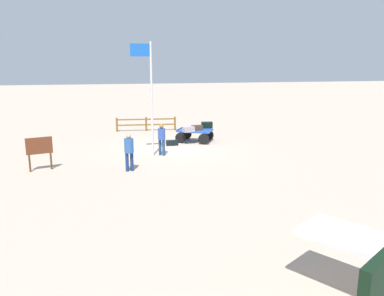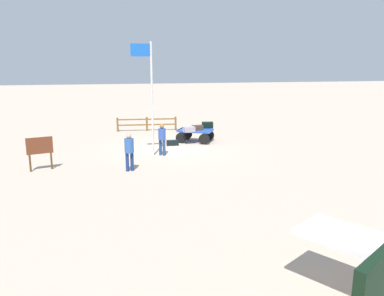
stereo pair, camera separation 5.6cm
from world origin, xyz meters
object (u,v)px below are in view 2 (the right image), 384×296
luggage_cart (195,133)px  suitcase_grey (189,129)px  worker_trailing (129,149)px  suitcase_navy (207,125)px  worker_lead (162,137)px  signboard (40,148)px  suitcase_tan (198,128)px  suitcase_maroon (173,143)px  flagpole (150,89)px

luggage_cart → suitcase_grey: suitcase_grey is taller
suitcase_grey → worker_trailing: 5.79m
suitcase_grey → suitcase_navy: suitcase_navy is taller
suitcase_grey → worker_lead: bearing=51.1°
worker_lead → signboard: 5.55m
luggage_cart → suitcase_tan: bearing=112.1°
suitcase_maroon → worker_lead: size_ratio=0.41×
signboard → worker_lead: bearing=-163.0°
worker_lead → signboard: worker_lead is taller
flagpole → worker_lead: bearing=177.7°
suitcase_navy → worker_trailing: bearing=50.3°
luggage_cart → suitcase_navy: 0.97m
suitcase_navy → suitcase_maroon: size_ratio=1.07×
suitcase_tan → suitcase_navy: size_ratio=0.91×
suitcase_maroon → suitcase_grey: bearing=-176.7°
luggage_cart → suitcase_maroon: 1.62m
suitcase_navy → flagpole: size_ratio=0.13×
suitcase_tan → suitcase_maroon: suitcase_tan is taller
worker_lead → worker_trailing: bearing=55.8°
worker_lead → luggage_cart: bearing=-128.0°
suitcase_grey → signboard: size_ratio=0.47×
suitcase_navy → flagpole: (3.60, 3.21, 2.31)m
luggage_cart → suitcase_navy: suitcase_navy is taller
suitcase_maroon → worker_trailing: bearing=61.4°
worker_lead → flagpole: (0.54, -0.02, 2.29)m
worker_trailing → signboard: size_ratio=1.13×
signboard → suitcase_tan: bearing=-150.9°
flagpole → signboard: (4.76, 1.64, -2.24)m
suitcase_maroon → worker_trailing: worker_trailing is taller
suitcase_tan → suitcase_navy: (-0.72, -0.61, 0.03)m
worker_trailing → suitcase_grey: bearing=-126.5°
suitcase_navy → worker_lead: worker_lead is taller
suitcase_grey → worker_trailing: worker_trailing is taller
flagpole → signboard: flagpole is taller
suitcase_maroon → worker_trailing: (2.51, 4.60, 0.80)m
suitcase_navy → signboard: (8.36, 4.85, 0.07)m
luggage_cart → suitcase_maroon: (1.40, 0.73, -0.35)m
suitcase_tan → worker_trailing: bearing=51.8°
luggage_cart → worker_trailing: bearing=53.7°
suitcase_tan → worker_trailing: (4.01, 5.10, 0.10)m
suitcase_grey → suitcase_tan: bearing=-142.3°
suitcase_tan → worker_trailing: worker_trailing is taller
flagpole → suitcase_navy: bearing=-138.2°
luggage_cart → suitcase_tan: 0.43m
worker_lead → suitcase_maroon: bearing=-111.4°
luggage_cart → suitcase_navy: size_ratio=3.37×
worker_lead → signboard: (5.31, 1.62, 0.04)m
suitcase_grey → worker_lead: (1.76, 2.19, 0.05)m
suitcase_maroon → signboard: signboard is taller
suitcase_maroon → flagpole: bearing=56.8°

